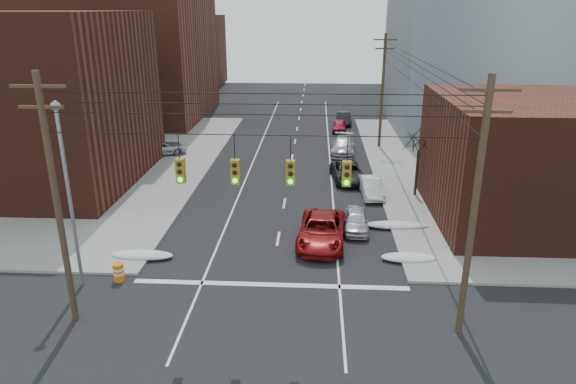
# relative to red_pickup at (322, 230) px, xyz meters

# --- Properties ---
(ground) EXTENTS (160.00, 160.00, 0.00)m
(ground) POSITION_rel_red_pickup_xyz_m (-2.62, -11.57, -0.81)
(ground) COLOR black
(ground) RESTS_ON ground
(building_brick_near) EXTENTS (20.00, 16.00, 13.00)m
(building_brick_near) POSITION_rel_red_pickup_xyz_m (-24.62, 10.43, 5.69)
(building_brick_near) COLOR #481D15
(building_brick_near) RESTS_ON ground
(building_brick_far) EXTENTS (22.00, 18.00, 12.00)m
(building_brick_far) POSITION_rel_red_pickup_xyz_m (-28.62, 62.43, 5.19)
(building_brick_far) COLOR #481D15
(building_brick_far) RESTS_ON ground
(building_office) EXTENTS (22.00, 20.00, 25.00)m
(building_office) POSITION_rel_red_pickup_xyz_m (19.38, 32.43, 11.69)
(building_office) COLOR gray
(building_office) RESTS_ON ground
(building_glass) EXTENTS (20.00, 18.00, 22.00)m
(building_glass) POSITION_rel_red_pickup_xyz_m (21.38, 58.43, 10.19)
(building_glass) COLOR gray
(building_glass) RESTS_ON ground
(building_storefront) EXTENTS (16.00, 12.00, 8.00)m
(building_storefront) POSITION_rel_red_pickup_xyz_m (15.38, 4.43, 3.19)
(building_storefront) COLOR #481D15
(building_storefront) RESTS_ON ground
(utility_pole_left) EXTENTS (2.20, 0.28, 11.00)m
(utility_pole_left) POSITION_rel_red_pickup_xyz_m (-11.12, -8.57, 4.97)
(utility_pole_left) COLOR #473323
(utility_pole_left) RESTS_ON ground
(utility_pole_right) EXTENTS (2.20, 0.28, 11.00)m
(utility_pole_right) POSITION_rel_red_pickup_xyz_m (5.88, -8.57, 4.97)
(utility_pole_right) COLOR #473323
(utility_pole_right) RESTS_ON ground
(utility_pole_far) EXTENTS (2.20, 0.28, 11.00)m
(utility_pole_far) POSITION_rel_red_pickup_xyz_m (5.88, 22.43, 4.97)
(utility_pole_far) COLOR #473323
(utility_pole_far) RESTS_ON ground
(traffic_signals) EXTENTS (17.00, 0.42, 2.02)m
(traffic_signals) POSITION_rel_red_pickup_xyz_m (-2.53, -8.60, 6.36)
(traffic_signals) COLOR black
(traffic_signals) RESTS_ON ground
(street_light) EXTENTS (0.44, 0.44, 9.32)m
(street_light) POSITION_rel_red_pickup_xyz_m (-12.12, -5.57, 4.73)
(street_light) COLOR gray
(street_light) RESTS_ON ground
(bare_tree) EXTENTS (2.09, 2.20, 4.93)m
(bare_tree) POSITION_rel_red_pickup_xyz_m (6.96, 8.43, 1.51)
(bare_tree) COLOR black
(bare_tree) RESTS_ON ground
(snow_nw) EXTENTS (3.50, 1.08, 0.42)m
(snow_nw) POSITION_rel_red_pickup_xyz_m (-10.02, -2.57, -0.60)
(snow_nw) COLOR silver
(snow_nw) RESTS_ON ground
(snow_ne) EXTENTS (3.00, 1.08, 0.42)m
(snow_ne) POSITION_rel_red_pickup_xyz_m (4.78, -2.07, -0.60)
(snow_ne) COLOR silver
(snow_ne) RESTS_ON ground
(snow_east_far) EXTENTS (4.00, 1.08, 0.42)m
(snow_east_far) POSITION_rel_red_pickup_xyz_m (4.78, 2.43, -0.60)
(snow_east_far) COLOR silver
(snow_east_far) RESTS_ON ground
(red_pickup) EXTENTS (3.14, 6.02, 1.62)m
(red_pickup) POSITION_rel_red_pickup_xyz_m (0.00, 0.00, 0.00)
(red_pickup) COLOR maroon
(red_pickup) RESTS_ON ground
(parked_car_a) EXTENTS (1.70, 3.87, 1.30)m
(parked_car_a) POSITION_rel_red_pickup_xyz_m (2.18, 2.03, -0.16)
(parked_car_a) COLOR #B9B9BE
(parked_car_a) RESTS_ON ground
(parked_car_b) EXTENTS (1.66, 4.22, 1.37)m
(parked_car_b) POSITION_rel_red_pickup_xyz_m (3.75, 8.35, -0.13)
(parked_car_b) COLOR white
(parked_car_b) RESTS_ON ground
(parked_car_c) EXTENTS (2.95, 5.36, 1.42)m
(parked_car_c) POSITION_rel_red_pickup_xyz_m (2.18, 11.80, -0.10)
(parked_car_c) COLOR black
(parked_car_c) RESTS_ON ground
(parked_car_d) EXTENTS (2.63, 5.55, 1.56)m
(parked_car_d) POSITION_rel_red_pickup_xyz_m (2.18, 19.97, -0.03)
(parked_car_d) COLOR #9D9DA1
(parked_car_d) RESTS_ON ground
(parked_car_e) EXTENTS (1.80, 3.89, 1.29)m
(parked_car_e) POSITION_rel_red_pickup_xyz_m (2.18, 29.40, -0.16)
(parked_car_e) COLOR maroon
(parked_car_e) RESTS_ON ground
(parked_car_f) EXTENTS (1.67, 4.32, 1.41)m
(parked_car_f) POSITION_rel_red_pickup_xyz_m (2.86, 33.23, -0.11)
(parked_car_f) COLOR black
(parked_car_f) RESTS_ON ground
(lot_car_a) EXTENTS (5.07, 3.08, 1.58)m
(lot_car_a) POSITION_rel_red_pickup_xyz_m (-18.09, 7.86, 0.13)
(lot_car_a) COLOR silver
(lot_car_a) RESTS_ON sidewalk_nw
(lot_car_b) EXTENTS (5.23, 3.96, 1.32)m
(lot_car_b) POSITION_rel_red_pickup_xyz_m (-14.98, 18.27, 0.00)
(lot_car_b) COLOR #B5B5BA
(lot_car_b) RESTS_ON sidewalk_nw
(lot_car_c) EXTENTS (5.63, 3.51, 1.52)m
(lot_car_c) POSITION_rel_red_pickup_xyz_m (-21.66, 7.78, 0.10)
(lot_car_c) COLOR black
(lot_car_c) RESTS_ON sidewalk_nw
(lot_car_d) EXTENTS (4.61, 1.98, 1.55)m
(lot_car_d) POSITION_rel_red_pickup_xyz_m (-22.08, 16.10, 0.12)
(lot_car_d) COLOR #BABBBF
(lot_car_d) RESTS_ON sidewalk_nw
(construction_barrel) EXTENTS (0.56, 0.56, 0.96)m
(construction_barrel) POSITION_rel_red_pickup_xyz_m (-10.40, -5.07, -0.31)
(construction_barrel) COLOR orange
(construction_barrel) RESTS_ON ground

